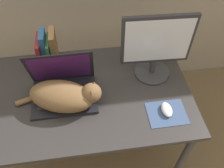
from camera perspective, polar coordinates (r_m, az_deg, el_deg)
desk at (r=1.48m, az=-5.89°, el=-3.87°), size 1.24×0.77×0.73m
laptop at (r=1.40m, az=-11.59°, el=-0.87°), size 0.37×0.28×0.29m
cat at (r=1.33m, az=-11.37°, el=-2.79°), size 0.49×0.30×0.16m
external_monitor at (r=1.39m, az=10.60°, el=8.82°), size 0.41×0.22×0.42m
mousepad at (r=1.36m, az=13.03°, el=-6.86°), size 0.22×0.17×0.00m
computer_mouse at (r=1.35m, az=13.03°, el=-6.00°), size 0.06×0.10×0.03m
book_row at (r=1.56m, az=-15.26°, el=7.85°), size 0.13×0.17×0.25m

